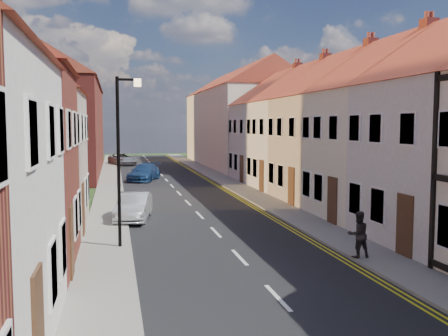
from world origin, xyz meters
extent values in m
cube|color=black|center=(0.00, 30.00, 0.01)|extent=(7.00, 90.00, 0.02)
cube|color=#9A968C|center=(-4.40, 30.00, 0.06)|extent=(1.80, 90.00, 0.12)
cube|color=#9A968C|center=(4.40, 30.00, 0.06)|extent=(1.80, 90.00, 0.12)
cube|color=white|center=(9.30, 23.50, 3.00)|extent=(8.00, 5.00, 6.00)
cube|color=maroon|center=(9.30, 21.60, 8.20)|extent=(0.60, 0.60, 1.60)
cube|color=#BEA996|center=(9.30, 28.90, 3.00)|extent=(8.00, 5.80, 6.00)
cube|color=maroon|center=(9.30, 26.60, 8.20)|extent=(0.60, 0.60, 1.60)
cube|color=white|center=(9.30, 34.30, 3.00)|extent=(8.00, 5.00, 6.00)
cube|color=maroon|center=(9.30, 32.40, 8.20)|extent=(0.60, 0.60, 1.60)
cube|color=white|center=(9.30, 39.70, 3.00)|extent=(8.00, 5.80, 6.00)
cube|color=maroon|center=(9.30, 37.40, 8.20)|extent=(0.60, 0.60, 1.60)
cube|color=white|center=(9.30, 55.00, 4.00)|extent=(8.00, 24.00, 8.00)
cube|color=maroon|center=(-9.30, 50.00, 4.00)|extent=(8.00, 24.00, 8.00)
cylinder|color=black|center=(-3.90, 20.00, 3.12)|extent=(0.12, 0.12, 6.00)
cube|color=black|center=(-3.55, 20.00, 6.02)|extent=(0.70, 0.08, 0.08)
cube|color=#FFD899|center=(-3.20, 20.00, 5.92)|extent=(0.25, 0.15, 0.28)
imported|color=#A7A8AF|center=(-3.20, 25.49, 0.64)|extent=(2.00, 4.03, 1.27)
imported|color=navy|center=(-1.75, 42.05, 0.66)|extent=(3.22, 4.88, 1.31)
imported|color=gray|center=(-3.20, 58.14, 0.66)|extent=(3.43, 5.16, 1.32)
imported|color=black|center=(3.70, 16.82, 0.88)|extent=(0.75, 0.59, 1.52)
camera|label=1|loc=(-4.03, 2.11, 4.45)|focal=40.00mm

